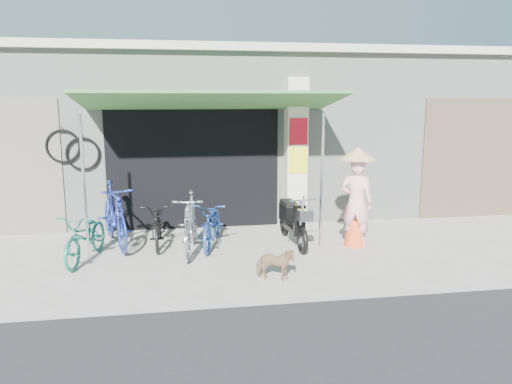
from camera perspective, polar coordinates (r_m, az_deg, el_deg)
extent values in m
plane|color=#ACA59C|center=(7.95, 2.62, -8.38)|extent=(80.00, 80.00, 0.00)
cube|color=#9BA098|center=(12.58, -2.16, 6.81)|extent=(12.00, 5.00, 3.50)
cube|color=beige|center=(12.59, -2.22, 15.15)|extent=(12.30, 5.30, 0.16)
cube|color=black|center=(10.03, -7.13, 2.88)|extent=(3.40, 0.06, 2.50)
cube|color=black|center=(10.16, -7.05, -1.03)|extent=(3.06, 0.04, 1.10)
torus|color=black|center=(10.09, -19.19, 4.14)|extent=(0.65, 0.05, 0.65)
cylinder|color=silver|center=(10.09, -19.28, 5.95)|extent=(0.02, 0.02, 0.12)
torus|color=black|center=(10.15, -21.20, 4.89)|extent=(0.65, 0.05, 0.65)
cylinder|color=silver|center=(10.14, -21.29, 6.70)|extent=(0.02, 0.02, 0.12)
cube|color=beige|center=(10.16, 4.53, 4.45)|extent=(0.42, 0.42, 3.00)
cube|color=red|center=(9.91, 4.87, 6.90)|extent=(0.36, 0.02, 0.52)
cube|color=yellow|center=(9.96, 4.82, 3.62)|extent=(0.36, 0.02, 0.52)
cube|color=silver|center=(10.04, 4.77, 0.45)|extent=(0.36, 0.02, 0.50)
cube|color=#34682F|center=(9.03, -5.15, 10.34)|extent=(4.60, 1.88, 0.35)
cylinder|color=silver|center=(8.35, -19.03, 0.32)|extent=(0.05, 0.05, 2.36)
cylinder|color=silver|center=(8.59, 7.53, 1.10)|extent=(0.05, 0.05, 2.36)
cube|color=brown|center=(11.99, 24.02, 3.55)|extent=(2.60, 0.06, 2.60)
imported|color=#197460|center=(8.50, -18.83, -4.81)|extent=(0.88, 1.64, 0.82)
imported|color=navy|center=(9.17, -15.85, -2.50)|extent=(1.07, 1.97, 1.14)
imported|color=black|center=(9.06, -11.15, -3.53)|extent=(0.56, 1.55, 0.81)
imported|color=#B8B9BD|center=(8.51, -7.51, -3.53)|extent=(0.72, 1.79, 1.04)
imported|color=#204394|center=(8.86, -4.99, -3.57)|extent=(0.91, 1.69, 0.84)
imported|color=tan|center=(7.26, 2.18, -8.26)|extent=(0.63, 0.43, 0.48)
torus|color=black|center=(8.48, 5.32, -5.52)|extent=(0.10, 0.48, 0.48)
torus|color=black|center=(9.56, 3.27, -3.61)|extent=(0.10, 0.48, 0.48)
cube|color=black|center=(9.00, 4.23, -4.09)|extent=(0.23, 0.86, 0.09)
cube|color=black|center=(9.25, 3.72, -2.42)|extent=(0.25, 0.50, 0.31)
cube|color=black|center=(9.20, 3.73, -1.27)|extent=(0.24, 0.50, 0.08)
cube|color=black|center=(8.56, 5.00, -3.13)|extent=(0.20, 0.10, 0.50)
cylinder|color=silver|center=(8.34, 5.34, -0.97)|extent=(0.47, 0.05, 0.03)
cube|color=silver|center=(8.23, 5.65, -2.67)|extent=(0.24, 0.19, 0.18)
imported|color=#F2A3AF|center=(8.96, 11.37, -1.15)|extent=(0.69, 0.62, 1.58)
cone|color=#E75320|center=(9.09, 11.24, -4.62)|extent=(0.38, 0.38, 0.46)
cone|color=tan|center=(8.83, 11.57, 4.34)|extent=(0.64, 0.64, 0.22)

